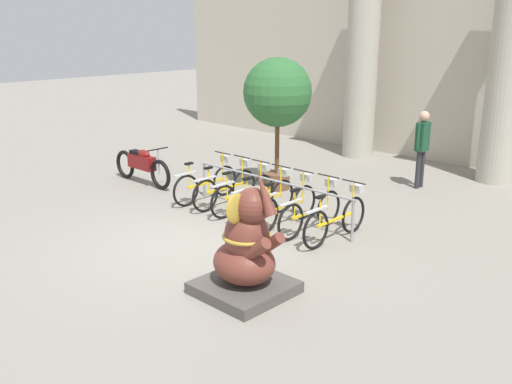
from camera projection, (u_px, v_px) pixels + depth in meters
ground_plane at (198, 245)px, 9.68m from camera, size 60.00×60.00×0.00m
building_facade at (448, 48)px, 14.76m from camera, size 20.00×0.20×6.00m
column_left at (362, 62)px, 15.47m from camera, size 1.07×1.07×5.16m
column_right at (508, 69)px, 12.87m from camera, size 1.07×1.07×5.16m
bike_rack at (270, 186)px, 10.94m from camera, size 3.95×0.05×0.77m
bicycle_0 at (207, 182)px, 12.02m from camera, size 0.48×1.75×0.97m
bicycle_1 at (226, 187)px, 11.67m from camera, size 0.48×1.75×0.97m
bicycle_2 at (245, 193)px, 11.29m from camera, size 0.48×1.75×0.97m
bicycle_3 at (265, 199)px, 10.90m from camera, size 0.48×1.75×0.97m
bicycle_4 at (287, 205)px, 10.53m from camera, size 0.48×1.75×0.97m
bicycle_5 at (312, 211)px, 10.18m from camera, size 0.48×1.75×0.97m
bicycle_6 at (337, 218)px, 9.80m from camera, size 0.48×1.75×0.97m
elephant_statue at (247, 253)px, 7.76m from camera, size 1.18×1.18×1.83m
motorcycle at (142, 165)px, 13.26m from camera, size 2.09×0.55×0.94m
person_pedestrian at (422, 142)px, 12.78m from camera, size 0.23×0.47×1.76m
potted_tree at (278, 96)px, 12.42m from camera, size 1.51×1.51×2.93m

